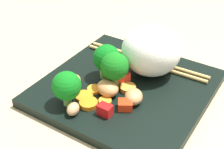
# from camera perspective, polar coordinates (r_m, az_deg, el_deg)

# --- Properties ---
(ground_plane) EXTENTS (1.10, 1.10, 0.02)m
(ground_plane) POSITION_cam_1_polar(r_m,az_deg,el_deg) (0.56, 2.44, -3.88)
(ground_plane) COLOR tan
(square_plate) EXTENTS (0.28, 0.28, 0.02)m
(square_plate) POSITION_cam_1_polar(r_m,az_deg,el_deg) (0.55, 2.49, -2.43)
(square_plate) COLOR black
(square_plate) RESTS_ON ground_plane
(rice_mound) EXTENTS (0.13, 0.13, 0.09)m
(rice_mound) POSITION_cam_1_polar(r_m,az_deg,el_deg) (0.56, 6.96, 4.31)
(rice_mound) COLOR white
(rice_mound) RESTS_ON square_plate
(broccoli_floret_0) EXTENTS (0.05, 0.05, 0.06)m
(broccoli_floret_0) POSITION_cam_1_polar(r_m,az_deg,el_deg) (0.54, -1.14, 2.65)
(broccoli_floret_0) COLOR #79B04D
(broccoli_floret_0) RESTS_ON square_plate
(broccoli_floret_1) EXTENTS (0.05, 0.05, 0.06)m
(broccoli_floret_1) POSITION_cam_1_polar(r_m,az_deg,el_deg) (0.49, -8.04, -2.08)
(broccoli_floret_1) COLOR #7CB753
(broccoli_floret_1) RESTS_ON square_plate
(broccoli_floret_2) EXTENTS (0.05, 0.05, 0.07)m
(broccoli_floret_2) POSITION_cam_1_polar(r_m,az_deg,el_deg) (0.52, 0.44, 1.29)
(broccoli_floret_2) COLOR #57983E
(broccoli_floret_2) RESTS_ON square_plate
(carrot_slice_0) EXTENTS (0.03, 0.03, 0.01)m
(carrot_slice_0) POSITION_cam_1_polar(r_m,az_deg,el_deg) (0.50, -4.18, -5.16)
(carrot_slice_0) COLOR orange
(carrot_slice_0) RESTS_ON square_plate
(carrot_slice_1) EXTENTS (0.03, 0.03, 0.01)m
(carrot_slice_1) POSITION_cam_1_polar(r_m,az_deg,el_deg) (0.50, -0.99, -4.88)
(carrot_slice_1) COLOR orange
(carrot_slice_1) RESTS_ON square_plate
(carrot_slice_2) EXTENTS (0.03, 0.03, 0.00)m
(carrot_slice_2) POSITION_cam_1_polar(r_m,az_deg,el_deg) (0.53, -3.11, -2.62)
(carrot_slice_2) COLOR orange
(carrot_slice_2) RESTS_ON square_plate
(carrot_slice_3) EXTENTS (0.03, 0.03, 0.01)m
(carrot_slice_3) POSITION_cam_1_polar(r_m,az_deg,el_deg) (0.53, 2.82, -2.43)
(carrot_slice_3) COLOR orange
(carrot_slice_3) RESTS_ON square_plate
(carrot_slice_4) EXTENTS (0.03, 0.03, 0.00)m
(carrot_slice_4) POSITION_cam_1_polar(r_m,az_deg,el_deg) (0.52, -4.99, -3.86)
(carrot_slice_4) COLOR orange
(carrot_slice_4) RESTS_ON square_plate
(pepper_chunk_0) EXTENTS (0.02, 0.02, 0.02)m
(pepper_chunk_0) POSITION_cam_1_polar(r_m,az_deg,el_deg) (0.48, -1.24, -6.29)
(pepper_chunk_0) COLOR red
(pepper_chunk_0) RESTS_ON square_plate
(pepper_chunk_1) EXTENTS (0.03, 0.03, 0.01)m
(pepper_chunk_1) POSITION_cam_1_polar(r_m,az_deg,el_deg) (0.49, 2.35, -5.41)
(pepper_chunk_1) COLOR red
(pepper_chunk_1) RESTS_ON square_plate
(pepper_chunk_2) EXTENTS (0.04, 0.04, 0.02)m
(pepper_chunk_2) POSITION_cam_1_polar(r_m,az_deg,el_deg) (0.55, 1.77, -0.21)
(pepper_chunk_2) COLOR red
(pepper_chunk_2) RESTS_ON square_plate
(chicken_piece_0) EXTENTS (0.02, 0.03, 0.02)m
(chicken_piece_0) POSITION_cam_1_polar(r_m,az_deg,el_deg) (0.48, -6.91, -6.08)
(chicken_piece_0) COLOR tan
(chicken_piece_0) RESTS_ON square_plate
(chicken_piece_1) EXTENTS (0.04, 0.04, 0.02)m
(chicken_piece_1) POSITION_cam_1_polar(r_m,az_deg,el_deg) (0.50, 3.86, -3.92)
(chicken_piece_1) COLOR tan
(chicken_piece_1) RESTS_ON square_plate
(chicken_piece_2) EXTENTS (0.05, 0.04, 0.02)m
(chicken_piece_2) POSITION_cam_1_polar(r_m,az_deg,el_deg) (0.52, -0.78, -2.42)
(chicken_piece_2) COLOR #BE814C
(chicken_piece_2) RESTS_ON square_plate
(chicken_piece_3) EXTENTS (0.03, 0.04, 0.02)m
(chicken_piece_3) POSITION_cam_1_polar(r_m,az_deg,el_deg) (0.53, -7.13, -1.32)
(chicken_piece_3) COLOR tan
(chicken_piece_3) RESTS_ON square_plate
(chopstick_pair) EXTENTS (0.24, 0.04, 0.01)m
(chopstick_pair) POSITION_cam_1_polar(r_m,az_deg,el_deg) (0.60, 5.97, 2.38)
(chopstick_pair) COLOR tan
(chopstick_pair) RESTS_ON square_plate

